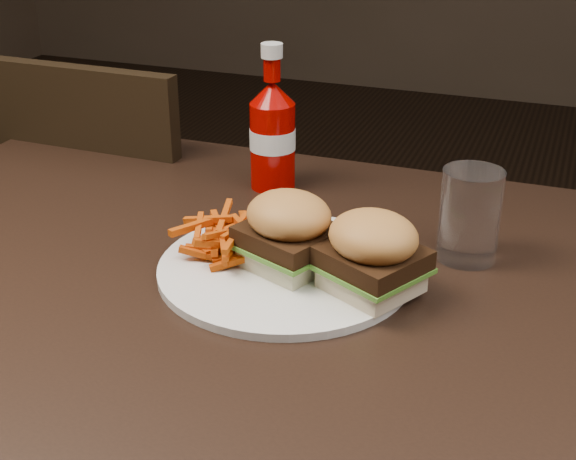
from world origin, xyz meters
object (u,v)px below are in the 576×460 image
(dining_table, at_px, (279,296))
(chair_far, at_px, (145,265))
(ketchup_bottle, at_px, (273,147))
(plate, at_px, (285,269))
(tumbler, at_px, (470,215))

(dining_table, relative_size, chair_far, 2.83)
(dining_table, height_order, ketchup_bottle, ketchup_bottle)
(chair_far, relative_size, plate, 1.44)
(dining_table, xyz_separation_m, ketchup_bottle, (-0.11, 0.26, 0.08))
(plate, bearing_deg, tumbler, 30.68)
(dining_table, relative_size, ketchup_bottle, 9.38)
(tumbler, bearing_deg, ketchup_bottle, 157.09)
(ketchup_bottle, bearing_deg, tumbler, -22.91)
(plate, xyz_separation_m, ketchup_bottle, (-0.11, 0.24, 0.06))
(ketchup_bottle, distance_m, tumbler, 0.32)
(dining_table, xyz_separation_m, chair_far, (-0.49, 0.50, -0.30))
(plate, distance_m, tumbler, 0.23)
(plate, bearing_deg, ketchup_bottle, 114.62)
(plate, height_order, ketchup_bottle, ketchup_bottle)
(ketchup_bottle, bearing_deg, chair_far, 147.41)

